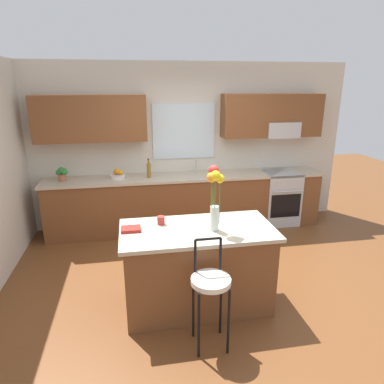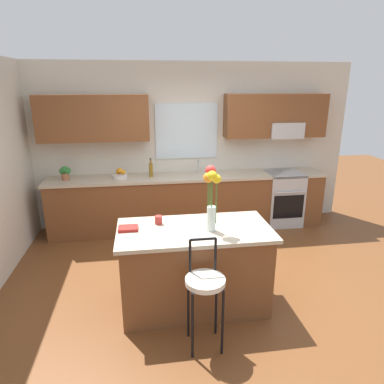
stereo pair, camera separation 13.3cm
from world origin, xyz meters
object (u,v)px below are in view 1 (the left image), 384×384
object	(u,v)px
oven_range	(279,197)
flower_vase	(215,191)
kitchen_island	(197,267)
cookbook	(131,229)
fruit_bowl_oranges	(118,175)
potted_plant_small	(62,173)
mug_ceramic	(161,220)
bottle_olive_oil	(149,170)
bar_stool_near	(211,285)

from	to	relation	value
oven_range	flower_vase	world-z (taller)	flower_vase
kitchen_island	cookbook	world-z (taller)	cookbook
kitchen_island	cookbook	size ratio (longest dim) A/B	8.02
oven_range	cookbook	size ratio (longest dim) A/B	4.60
kitchen_island	flower_vase	distance (m)	0.90
fruit_bowl_oranges	potted_plant_small	bearing A→B (deg)	-179.64
mug_ceramic	bottle_olive_oil	xyz separation A→B (m)	(-0.01, 1.97, 0.07)
oven_range	potted_plant_small	distance (m)	3.61
mug_ceramic	fruit_bowl_oranges	xyz separation A→B (m)	(-0.50, 1.97, 0.01)
bar_stool_near	potted_plant_small	bearing A→B (deg)	121.58
kitchen_island	bar_stool_near	xyz separation A→B (m)	(-0.00, -0.62, 0.17)
fruit_bowl_oranges	potted_plant_small	world-z (taller)	potted_plant_small
cookbook	potted_plant_small	distance (m)	2.32
flower_vase	fruit_bowl_oranges	distance (m)	2.47
cookbook	bottle_olive_oil	world-z (taller)	bottle_olive_oil
bar_stool_near	bottle_olive_oil	world-z (taller)	bottle_olive_oil
cookbook	fruit_bowl_oranges	size ratio (longest dim) A/B	0.83
fruit_bowl_oranges	oven_range	bearing A→B (deg)	-0.61
bar_stool_near	mug_ceramic	distance (m)	0.94
kitchen_island	bar_stool_near	world-z (taller)	bar_stool_near
mug_ceramic	potted_plant_small	distance (m)	2.38
flower_vase	fruit_bowl_oranges	xyz separation A→B (m)	(-1.02, 2.22, -0.37)
oven_range	flower_vase	distance (m)	2.92
flower_vase	bottle_olive_oil	distance (m)	2.30
bar_stool_near	oven_range	bearing A→B (deg)	55.74
oven_range	bar_stool_near	bearing A→B (deg)	-124.26
bar_stool_near	flower_vase	size ratio (longest dim) A/B	1.54
mug_ceramic	fruit_bowl_oranges	distance (m)	2.03
fruit_bowl_oranges	bottle_olive_oil	distance (m)	0.50
kitchen_island	bottle_olive_oil	size ratio (longest dim) A/B	5.30
bar_stool_near	bottle_olive_oil	xyz separation A→B (m)	(-0.38, 2.77, 0.40)
oven_range	mug_ceramic	bearing A→B (deg)	-138.94
flower_vase	potted_plant_small	bearing A→B (deg)	129.97
potted_plant_small	flower_vase	bearing A→B (deg)	-50.03
cookbook	bottle_olive_oil	bearing A→B (deg)	81.63
bar_stool_near	cookbook	xyz separation A→B (m)	(-0.68, 0.69, 0.30)
bar_stool_near	potted_plant_small	xyz separation A→B (m)	(-1.70, 2.76, 0.41)
bar_stool_near	cookbook	world-z (taller)	bar_stool_near
flower_vase	bottle_olive_oil	bearing A→B (deg)	103.52
cookbook	potted_plant_small	bearing A→B (deg)	116.10
bar_stool_near	flower_vase	distance (m)	0.91
kitchen_island	flower_vase	xyz separation A→B (m)	(0.16, -0.07, 0.88)
cookbook	potted_plant_small	world-z (taller)	potted_plant_small
flower_vase	fruit_bowl_oranges	size ratio (longest dim) A/B	2.81
oven_range	kitchen_island	xyz separation A→B (m)	(-1.87, -2.12, 0.00)
oven_range	flower_vase	bearing A→B (deg)	-127.96
cookbook	bottle_olive_oil	size ratio (longest dim) A/B	0.66
mug_ceramic	bottle_olive_oil	bearing A→B (deg)	90.38
bar_stool_near	cookbook	size ratio (longest dim) A/B	5.21
bottle_olive_oil	bar_stool_near	bearing A→B (deg)	-82.26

